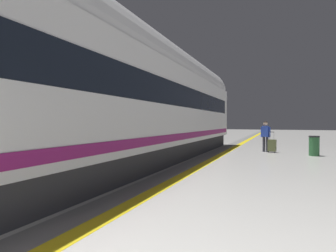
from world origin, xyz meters
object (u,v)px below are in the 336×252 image
at_px(high_speed_train, 81,85).
at_px(passenger_near, 266,134).
at_px(suitcase_near, 272,145).
at_px(waste_bin, 314,146).

bearing_deg(high_speed_train, passenger_near, 65.95).
height_order(passenger_near, suitcase_near, passenger_near).
relative_size(high_speed_train, passenger_near, 17.46).
height_order(passenger_near, waste_bin, passenger_near).
xyz_separation_m(suitcase_near, waste_bin, (1.81, -0.76, 0.10)).
bearing_deg(high_speed_train, waste_bin, 52.97).
bearing_deg(passenger_near, waste_bin, -23.79).
xyz_separation_m(high_speed_train, suitcase_near, (4.43, 9.03, -2.14)).
bearing_deg(waste_bin, high_speed_train, -127.03).
height_order(high_speed_train, waste_bin, high_speed_train).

